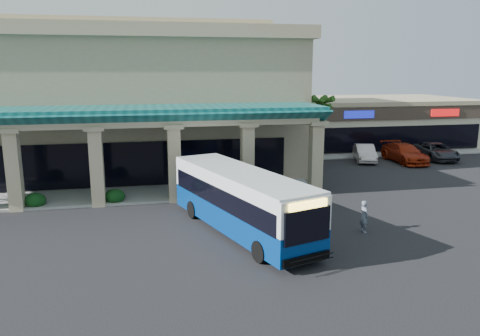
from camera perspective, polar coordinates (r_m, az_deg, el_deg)
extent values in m
plane|color=black|center=(24.43, 0.10, -7.00)|extent=(110.00, 110.00, 0.00)
imported|color=slate|center=(24.04, 14.91, -5.72)|extent=(0.41, 0.60, 1.61)
imported|color=beige|center=(42.47, 14.96, 1.78)|extent=(2.82, 4.70, 1.46)
imported|color=maroon|center=(43.05, 19.42, 1.73)|extent=(2.31, 5.53, 1.60)
imported|color=#2D2E36|center=(45.45, 22.74, 1.92)|extent=(3.01, 5.56, 1.48)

